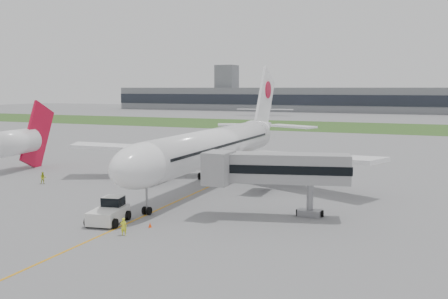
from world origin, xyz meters
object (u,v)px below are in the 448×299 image
at_px(neighbor_aircraft, 17,142).
at_px(pushback_tug, 109,211).
at_px(ground_crew_near, 124,227).
at_px(jet_bridge, 273,169).
at_px(airliner, 217,145).

bearing_deg(neighbor_aircraft, pushback_tug, -39.54).
height_order(pushback_tug, ground_crew_near, pushback_tug).
xyz_separation_m(jet_bridge, neighbor_aircraft, (-48.45, 12.95, -0.33)).
bearing_deg(airliner, jet_bridge, -49.82).
relative_size(airliner, pushback_tug, 10.12).
relative_size(pushback_tug, jet_bridge, 0.35).
xyz_separation_m(airliner, ground_crew_near, (2.00, -27.41, -4.81)).
xyz_separation_m(ground_crew_near, neighbor_aircraft, (-37.47, 24.99, 4.06)).
xyz_separation_m(pushback_tug, jet_bridge, (14.94, 8.65, 4.09)).
bearing_deg(pushback_tug, airliner, 75.00).
distance_m(airliner, jet_bridge, 20.11).
bearing_deg(airliner, neighbor_aircraft, -176.10).
xyz_separation_m(airliner, pushback_tug, (-1.97, -24.02, -4.50)).
height_order(airliner, jet_bridge, airliner).
relative_size(ground_crew_near, neighbor_aircraft, 0.11).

